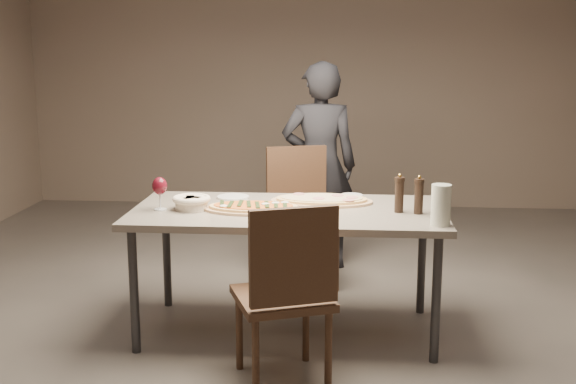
# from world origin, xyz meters

# --- Properties ---
(room) EXTENTS (7.00, 7.00, 7.00)m
(room) POSITION_xyz_m (0.00, 0.00, 1.40)
(room) COLOR #615953
(room) RESTS_ON ground
(dining_table) EXTENTS (1.80, 0.90, 0.75)m
(dining_table) POSITION_xyz_m (0.00, 0.00, 0.69)
(dining_table) COLOR gray
(dining_table) RESTS_ON ground
(zucchini_pizza) EXTENTS (0.57, 0.31, 0.05)m
(zucchini_pizza) POSITION_xyz_m (-0.19, -0.06, 0.77)
(zucchini_pizza) COLOR tan
(zucchini_pizza) RESTS_ON dining_table
(ham_pizza) EXTENTS (0.61, 0.34, 0.04)m
(ham_pizza) POSITION_xyz_m (0.19, 0.18, 0.77)
(ham_pizza) COLOR tan
(ham_pizza) RESTS_ON dining_table
(bread_basket) EXTENTS (0.22, 0.22, 0.08)m
(bread_basket) POSITION_xyz_m (-0.55, -0.05, 0.80)
(bread_basket) COLOR beige
(bread_basket) RESTS_ON dining_table
(oil_dish) EXTENTS (0.14, 0.14, 0.02)m
(oil_dish) POSITION_xyz_m (0.37, 0.36, 0.76)
(oil_dish) COLOR white
(oil_dish) RESTS_ON dining_table
(pepper_mill_left) EXTENTS (0.06, 0.06, 0.22)m
(pepper_mill_left) POSITION_xyz_m (0.74, -0.06, 0.85)
(pepper_mill_left) COLOR black
(pepper_mill_left) RESTS_ON dining_table
(pepper_mill_right) EXTENTS (0.06, 0.06, 0.22)m
(pepper_mill_right) POSITION_xyz_m (0.63, -0.04, 0.86)
(pepper_mill_right) COLOR black
(pepper_mill_right) RESTS_ON dining_table
(carafe) EXTENTS (0.10, 0.10, 0.22)m
(carafe) POSITION_xyz_m (0.83, -0.32, 0.86)
(carafe) COLOR silver
(carafe) RESTS_ON dining_table
(wine_glass) EXTENTS (0.09, 0.09, 0.19)m
(wine_glass) POSITION_xyz_m (-0.73, -0.08, 0.88)
(wine_glass) COLOR silver
(wine_glass) RESTS_ON dining_table
(side_plate) EXTENTS (0.20, 0.20, 0.01)m
(side_plate) POSITION_xyz_m (-0.36, 0.27, 0.76)
(side_plate) COLOR white
(side_plate) RESTS_ON dining_table
(chair_near) EXTENTS (0.58, 0.58, 0.95)m
(chair_near) POSITION_xyz_m (0.05, -0.73, 0.53)
(chair_near) COLOR #422B1C
(chair_near) RESTS_ON ground
(chair_far) EXTENTS (0.58, 0.58, 0.97)m
(chair_far) POSITION_xyz_m (0.01, 0.94, 0.54)
(chair_far) COLOR #422B1C
(chair_far) RESTS_ON ground
(diner) EXTENTS (0.61, 0.43, 1.57)m
(diner) POSITION_xyz_m (0.13, 1.33, 0.78)
(diner) COLOR black
(diner) RESTS_ON ground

